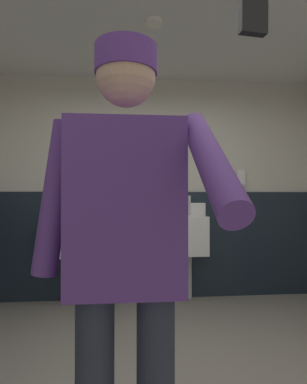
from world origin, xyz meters
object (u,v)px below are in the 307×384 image
at_px(urinal_right, 191,235).
at_px(soap_dispenser, 240,177).
at_px(cell_phone, 253,8).
at_px(person, 126,246).
at_px(urinal_left, 62,236).
at_px(urinal_middle, 128,235).

xyz_separation_m(urinal_right, soap_dispenser, (0.65, 0.12, 0.69)).
distance_m(urinal_right, cell_phone, 3.16).
bearing_deg(soap_dispenser, person, -118.37).
relative_size(urinal_left, urinal_right, 1.00).
bearing_deg(cell_phone, urinal_right, 73.56).
height_order(urinal_left, person, person).
bearing_deg(urinal_middle, urinal_left, 180.00).
bearing_deg(urinal_left, cell_phone, -71.64).
bearing_deg(soap_dispenser, urinal_middle, -175.11).
relative_size(urinal_right, soap_dispenser, 6.89).
xyz_separation_m(urinal_left, person, (0.73, -2.50, 0.27)).
distance_m(urinal_left, cell_phone, 3.28).
xyz_separation_m(urinal_left, urinal_right, (1.50, 0.00, 0.00)).
bearing_deg(urinal_right, soap_dispenser, 10.48).
xyz_separation_m(cell_phone, soap_dispenser, (1.15, 3.13, -0.16)).
distance_m(urinal_right, soap_dispenser, 0.95).
distance_m(urinal_left, urinal_middle, 0.75).
distance_m(urinal_left, urinal_right, 1.50).
height_order(urinal_middle, person, person).
xyz_separation_m(urinal_middle, urinal_right, (0.75, 0.00, 0.00)).
height_order(urinal_right, person, person).
height_order(urinal_middle, soap_dispenser, soap_dispenser).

